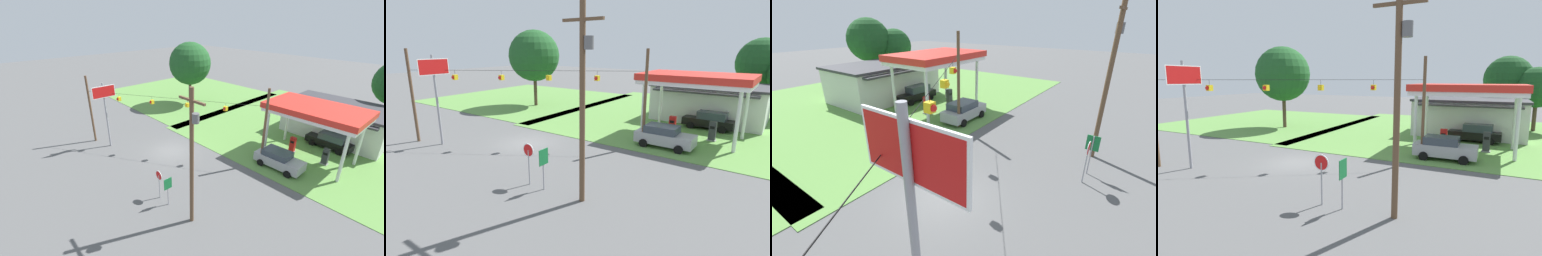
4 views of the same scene
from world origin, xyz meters
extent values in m
plane|color=#565656|center=(0.00, 0.00, 0.00)|extent=(160.00, 160.00, 0.00)
cube|color=#5B8E42|center=(12.52, 17.36, 0.02)|extent=(36.00, 28.00, 0.04)
cube|color=#5B8E42|center=(-16.00, 16.00, 0.02)|extent=(24.00, 24.00, 0.04)
cube|color=silver|center=(10.52, 9.52, 4.85)|extent=(8.64, 5.39, 0.35)
cube|color=red|center=(10.52, 9.52, 5.30)|extent=(8.84, 5.59, 0.55)
cylinder|color=silver|center=(6.79, 7.42, 2.34)|extent=(0.28, 0.28, 4.67)
cylinder|color=silver|center=(14.24, 7.42, 2.34)|extent=(0.28, 0.28, 4.67)
cylinder|color=silver|center=(6.79, 11.61, 2.34)|extent=(0.28, 0.28, 4.67)
cylinder|color=silver|center=(14.24, 11.61, 2.34)|extent=(0.28, 0.28, 4.67)
cube|color=silver|center=(10.12, 17.36, 1.84)|extent=(10.87, 6.85, 3.68)
cube|color=#333338|center=(10.12, 17.36, 3.80)|extent=(11.17, 7.15, 0.24)
cube|color=#333338|center=(10.12, 13.59, 3.43)|extent=(9.78, 0.70, 0.20)
cube|color=gray|center=(8.81, 9.52, 0.06)|extent=(0.71, 0.56, 0.12)
cube|color=red|center=(8.81, 9.52, 0.91)|extent=(0.55, 0.40, 1.58)
cube|color=black|center=(8.81, 9.30, 1.23)|extent=(0.39, 0.03, 0.24)
cube|color=gray|center=(12.23, 9.52, 0.06)|extent=(0.71, 0.56, 0.12)
cube|color=#333338|center=(12.23, 9.52, 0.91)|extent=(0.55, 0.40, 1.58)
cube|color=black|center=(12.23, 9.30, 1.23)|extent=(0.39, 0.03, 0.24)
cube|color=#9E9EA3|center=(9.55, 5.60, 0.76)|extent=(4.53, 1.89, 0.84)
cube|color=#333D47|center=(9.28, 5.60, 1.47)|extent=(2.50, 1.72, 0.57)
cylinder|color=black|center=(10.94, 6.56, 0.34)|extent=(0.68, 0.23, 0.68)
cylinder|color=black|center=(10.96, 4.67, 0.34)|extent=(0.68, 0.23, 0.68)
cylinder|color=black|center=(8.14, 6.53, 0.34)|extent=(0.68, 0.23, 0.68)
cylinder|color=black|center=(8.16, 4.64, 0.34)|extent=(0.68, 0.23, 0.68)
cube|color=black|center=(11.06, 13.44, 0.70)|extent=(4.74, 2.04, 0.72)
cube|color=#333D47|center=(11.34, 13.43, 1.41)|extent=(2.63, 1.80, 0.71)
cylinder|color=black|center=(9.57, 12.55, 0.34)|extent=(0.69, 0.25, 0.68)
cylinder|color=black|center=(9.65, 14.44, 0.34)|extent=(0.69, 0.25, 0.68)
cylinder|color=black|center=(12.47, 12.43, 0.34)|extent=(0.69, 0.25, 0.68)
cylinder|color=black|center=(12.54, 14.32, 0.34)|extent=(0.69, 0.25, 0.68)
cylinder|color=#99999E|center=(5.55, -5.43, 1.05)|extent=(0.08, 0.08, 2.10)
cylinder|color=white|center=(5.55, -5.43, 2.10)|extent=(0.80, 0.03, 0.80)
cylinder|color=red|center=(5.55, -5.43, 2.10)|extent=(0.70, 0.03, 0.70)
cylinder|color=gray|center=(-5.57, -4.28, 3.58)|extent=(0.18, 0.18, 7.17)
cube|color=white|center=(-5.47, -4.28, 6.25)|extent=(0.06, 2.47, 1.23)
cube|color=red|center=(-5.47, -4.28, 6.25)|extent=(0.07, 2.35, 1.11)
cylinder|color=gray|center=(6.66, -5.44, 1.20)|extent=(0.07, 0.07, 2.40)
cube|color=#146B33|center=(6.71, -5.44, 1.95)|extent=(0.04, 0.70, 0.90)
cylinder|color=brown|center=(9.12, -5.21, 4.87)|extent=(0.28, 0.28, 9.73)
cube|color=brown|center=(9.12, -5.21, 8.93)|extent=(2.20, 0.14, 0.14)
cylinder|color=#59595B|center=(9.47, -5.21, 7.93)|extent=(0.44, 0.44, 0.60)
cylinder|color=brown|center=(-7.96, -5.00, 3.81)|extent=(0.24, 0.24, 7.63)
cylinder|color=brown|center=(7.96, 5.00, 3.81)|extent=(0.24, 0.24, 7.63)
cylinder|color=black|center=(0.00, 0.00, 5.95)|extent=(15.93, 10.02, 0.02)
cylinder|color=black|center=(-4.77, -3.00, 5.78)|extent=(0.02, 0.02, 0.35)
cube|color=yellow|center=(-4.77, -3.00, 5.40)|extent=(0.32, 0.32, 0.40)
sphere|color=red|center=(-4.77, -3.17, 5.40)|extent=(0.28, 0.28, 0.28)
cylinder|color=black|center=(-1.59, -1.00, 5.78)|extent=(0.02, 0.02, 0.35)
cube|color=yellow|center=(-1.59, -1.00, 5.40)|extent=(0.32, 0.32, 0.40)
sphere|color=red|center=(-1.59, -1.17, 5.40)|extent=(0.28, 0.28, 0.28)
cylinder|color=black|center=(1.59, 1.00, 5.78)|extent=(0.02, 0.02, 0.35)
cube|color=yellow|center=(1.59, 1.00, 5.40)|extent=(0.32, 0.32, 0.40)
sphere|color=yellow|center=(1.59, 0.83, 5.40)|extent=(0.28, 0.28, 0.28)
cylinder|color=black|center=(4.77, 3.00, 5.78)|extent=(0.02, 0.02, 0.35)
cube|color=yellow|center=(4.77, 3.00, 5.40)|extent=(0.32, 0.32, 0.40)
sphere|color=red|center=(4.77, 2.83, 5.40)|extent=(0.28, 0.28, 0.28)
cylinder|color=#4C3828|center=(-10.87, 12.41, 1.98)|extent=(0.44, 0.44, 3.96)
sphere|color=#1E5123|center=(-10.87, 12.41, 6.59)|extent=(6.56, 6.56, 6.56)
camera|label=1|loc=(19.66, -14.70, 13.40)|focal=24.00mm
camera|label=2|loc=(17.18, -16.76, 7.78)|focal=28.00mm
camera|label=3|loc=(-8.01, -7.25, 8.29)|focal=24.00mm
camera|label=4|loc=(12.84, -17.09, 6.02)|focal=28.00mm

